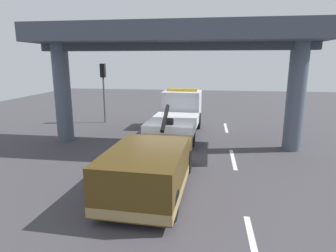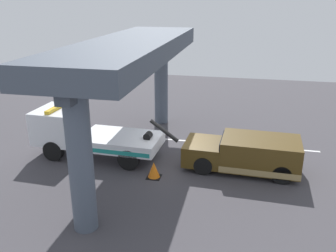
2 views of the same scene
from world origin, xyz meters
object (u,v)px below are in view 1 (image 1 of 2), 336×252
tow_truck_white (179,112)px  traffic_light_far (103,80)px  towed_van_green (150,169)px  traffic_cone_orange (133,144)px

tow_truck_white → traffic_light_far: (2.09, 5.31, 1.71)m
towed_van_green → traffic_light_far: (10.07, 5.27, 2.13)m
traffic_cone_orange → tow_truck_white: bearing=-22.9°
tow_truck_white → towed_van_green: size_ratio=1.38×
tow_truck_white → traffic_light_far: 5.95m
towed_van_green → traffic_cone_orange: towed_van_green is taller
traffic_cone_orange → towed_van_green: bearing=-157.6°
traffic_light_far → traffic_cone_orange: bearing=-149.2°
traffic_cone_orange → traffic_light_far: bearing=30.8°
tow_truck_white → traffic_light_far: bearing=68.5°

